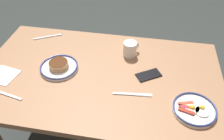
# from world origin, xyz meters

# --- Properties ---
(ground_plane) EXTENTS (6.00, 6.00, 0.00)m
(ground_plane) POSITION_xyz_m (0.00, 0.00, 0.00)
(ground_plane) COLOR #2E3331
(dining_table) EXTENTS (1.44, 0.86, 0.72)m
(dining_table) POSITION_xyz_m (0.00, 0.00, 0.62)
(dining_table) COLOR #976B4A
(dining_table) RESTS_ON ground_plane
(plate_near_main) EXTENTS (0.23, 0.23, 0.05)m
(plate_near_main) POSITION_xyz_m (0.25, -0.00, 0.74)
(plate_near_main) COLOR white
(plate_near_main) RESTS_ON dining_table
(plate_center_pancakes) EXTENTS (0.22, 0.22, 0.04)m
(plate_center_pancakes) POSITION_xyz_m (-0.53, 0.19, 0.73)
(plate_center_pancakes) COLOR white
(plate_center_pancakes) RESTS_ON dining_table
(coffee_mug) EXTENTS (0.10, 0.10, 0.10)m
(coffee_mug) POSITION_xyz_m (-0.16, -0.21, 0.77)
(coffee_mug) COLOR white
(coffee_mug) RESTS_ON dining_table
(cell_phone) EXTENTS (0.16, 0.14, 0.01)m
(cell_phone) POSITION_xyz_m (-0.29, -0.03, 0.72)
(cell_phone) COLOR black
(cell_phone) RESTS_ON dining_table
(paper_napkin) EXTENTS (0.17, 0.17, 0.00)m
(paper_napkin) POSITION_xyz_m (0.55, 0.12, 0.72)
(paper_napkin) COLOR white
(paper_napkin) RESTS_ON dining_table
(fork_near) EXTENTS (0.19, 0.11, 0.01)m
(fork_near) POSITION_xyz_m (0.45, -0.32, 0.72)
(fork_near) COLOR silver
(fork_near) RESTS_ON dining_table
(butter_knife) EXTENTS (0.21, 0.04, 0.01)m
(butter_knife) POSITION_xyz_m (-0.21, 0.13, 0.72)
(butter_knife) COLOR silver
(butter_knife) RESTS_ON dining_table
(tea_spoon) EXTENTS (0.20, 0.06, 0.01)m
(tea_spoon) POSITION_xyz_m (0.49, 0.25, 0.72)
(tea_spoon) COLOR silver
(tea_spoon) RESTS_ON dining_table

